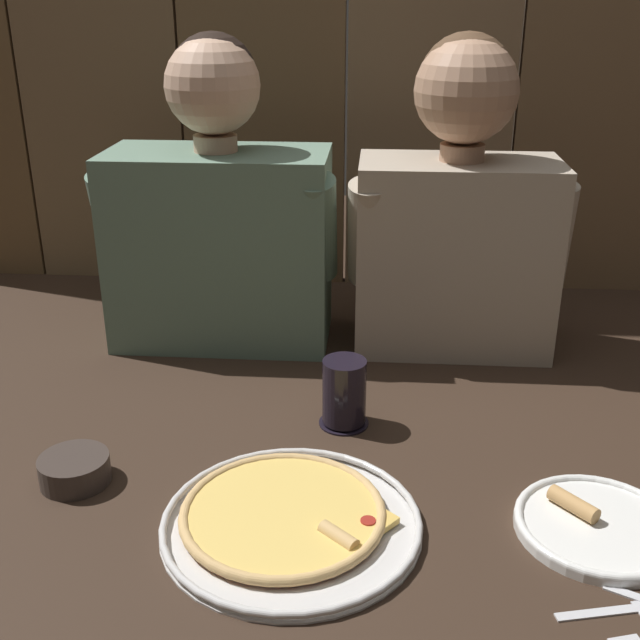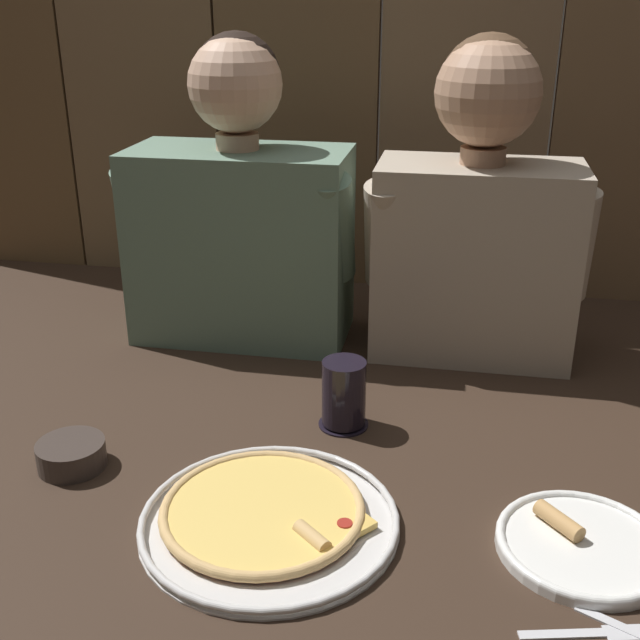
{
  "view_description": "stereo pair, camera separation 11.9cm",
  "coord_description": "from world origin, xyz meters",
  "px_view_note": "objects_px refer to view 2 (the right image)",
  "views": [
    {
      "loc": [
        0.08,
        -0.99,
        0.65
      ],
      "look_at": [
        -0.01,
        0.1,
        0.18
      ],
      "focal_mm": 43.84,
      "sensor_mm": 36.0,
      "label": 1
    },
    {
      "loc": [
        0.19,
        -0.98,
        0.65
      ],
      "look_at": [
        -0.01,
        0.1,
        0.18
      ],
      "focal_mm": 43.84,
      "sensor_mm": 36.0,
      "label": 2
    }
  ],
  "objects_px": {
    "diner_left": "(240,212)",
    "dipping_bowl": "(71,453)",
    "pizza_tray": "(267,515)",
    "dinner_plate": "(582,544)",
    "diner_right": "(478,214)",
    "drinking_glass": "(344,395)"
  },
  "relations": [
    {
      "from": "dinner_plate",
      "to": "diner_right",
      "type": "distance_m",
      "value": 0.65
    },
    {
      "from": "dipping_bowl",
      "to": "dinner_plate",
      "type": "bearing_deg",
      "value": -4.55
    },
    {
      "from": "dinner_plate",
      "to": "diner_right",
      "type": "relative_size",
      "value": 0.37
    },
    {
      "from": "dinner_plate",
      "to": "pizza_tray",
      "type": "bearing_deg",
      "value": -177.56
    },
    {
      "from": "dinner_plate",
      "to": "diner_left",
      "type": "distance_m",
      "value": 0.86
    },
    {
      "from": "dinner_plate",
      "to": "drinking_glass",
      "type": "bearing_deg",
      "value": 144.1
    },
    {
      "from": "drinking_glass",
      "to": "dipping_bowl",
      "type": "height_order",
      "value": "drinking_glass"
    },
    {
      "from": "pizza_tray",
      "to": "diner_right",
      "type": "height_order",
      "value": "diner_right"
    },
    {
      "from": "pizza_tray",
      "to": "diner_left",
      "type": "xyz_separation_m",
      "value": [
        -0.2,
        0.59,
        0.24
      ]
    },
    {
      "from": "pizza_tray",
      "to": "diner_left",
      "type": "height_order",
      "value": "diner_left"
    },
    {
      "from": "dinner_plate",
      "to": "diner_right",
      "type": "height_order",
      "value": "diner_right"
    },
    {
      "from": "pizza_tray",
      "to": "dinner_plate",
      "type": "distance_m",
      "value": 0.4
    },
    {
      "from": "dinner_plate",
      "to": "drinking_glass",
      "type": "xyz_separation_m",
      "value": [
        -0.34,
        0.25,
        0.05
      ]
    },
    {
      "from": "diner_right",
      "to": "dipping_bowl",
      "type": "bearing_deg",
      "value": -137.64
    },
    {
      "from": "pizza_tray",
      "to": "dipping_bowl",
      "type": "bearing_deg",
      "value": 166.75
    },
    {
      "from": "dinner_plate",
      "to": "dipping_bowl",
      "type": "xyz_separation_m",
      "value": [
        -0.71,
        0.06,
        0.01
      ]
    },
    {
      "from": "diner_left",
      "to": "diner_right",
      "type": "height_order",
      "value": "diner_right"
    },
    {
      "from": "drinking_glass",
      "to": "pizza_tray",
      "type": "bearing_deg",
      "value": -102.81
    },
    {
      "from": "dinner_plate",
      "to": "dipping_bowl",
      "type": "height_order",
      "value": "dipping_bowl"
    },
    {
      "from": "diner_left",
      "to": "dipping_bowl",
      "type": "bearing_deg",
      "value": -102.89
    },
    {
      "from": "pizza_tray",
      "to": "dinner_plate",
      "type": "xyz_separation_m",
      "value": [
        0.4,
        0.02,
        -0.0
      ]
    },
    {
      "from": "pizza_tray",
      "to": "dinner_plate",
      "type": "relative_size",
      "value": 1.59
    }
  ]
}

